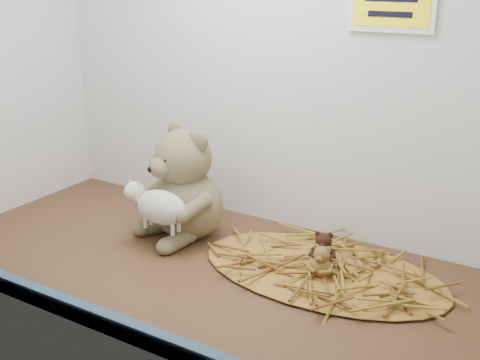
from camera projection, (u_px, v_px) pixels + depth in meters
The scene contains 7 objects.
alcove_shell at pixel (214, 50), 123.15cm from camera, with size 120.40×60.20×90.40cm.
front_rail at pixel (100, 319), 107.04cm from camera, with size 119.28×2.20×3.60cm, color #32475F.
straw_bed at pixel (322, 270), 126.89cm from camera, with size 54.46×31.62×1.05cm, color olive.
main_teddy at pixel (186, 181), 140.98cm from camera, with size 21.86×23.07×27.11cm, color olive, non-canonical shape.
toy_lamb at pixel (161, 207), 134.21cm from camera, with size 16.80×10.25×10.86cm, color silver, non-canonical shape.
mini_teddy_tan at pixel (322, 260), 122.73cm from camera, with size 5.65×5.96×7.01cm, color brown, non-canonical shape.
mini_teddy_brown at pixel (323, 246), 128.34cm from camera, with size 5.84×6.16×7.24cm, color black, non-canonical shape.
Camera 1 is at (69.58, -95.03, 60.71)cm, focal length 45.00 mm.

